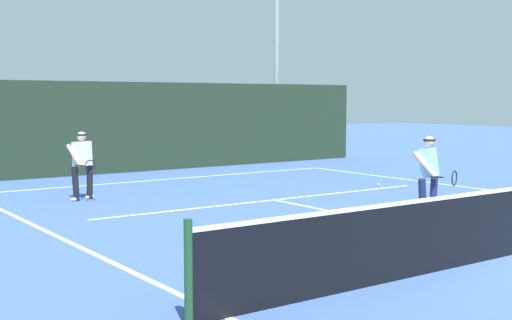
{
  "coord_description": "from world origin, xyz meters",
  "views": [
    {
      "loc": [
        -9.3,
        -5.89,
        2.31
      ],
      "look_at": [
        -0.87,
        5.93,
        1.0
      ],
      "focal_mm": 47.92,
      "sensor_mm": 36.0,
      "label": 1
    }
  ],
  "objects_px": {
    "player_far": "(82,163)",
    "light_pole": "(277,39)",
    "tennis_ball": "(379,185)",
    "player_near": "(429,173)"
  },
  "relations": [
    {
      "from": "tennis_ball",
      "to": "light_pole",
      "type": "distance_m",
      "value": 10.24
    },
    {
      "from": "player_near",
      "to": "light_pole",
      "type": "relative_size",
      "value": 0.21
    },
    {
      "from": "tennis_ball",
      "to": "light_pole",
      "type": "relative_size",
      "value": 0.01
    },
    {
      "from": "player_near",
      "to": "player_far",
      "type": "bearing_deg",
      "value": -73.92
    },
    {
      "from": "player_far",
      "to": "light_pole",
      "type": "relative_size",
      "value": 0.21
    },
    {
      "from": "player_far",
      "to": "tennis_ball",
      "type": "bearing_deg",
      "value": 145.43
    },
    {
      "from": "light_pole",
      "to": "player_far",
      "type": "bearing_deg",
      "value": -148.19
    },
    {
      "from": "player_far",
      "to": "light_pole",
      "type": "bearing_deg",
      "value": -166.7
    },
    {
      "from": "tennis_ball",
      "to": "light_pole",
      "type": "xyz_separation_m",
      "value": [
        3.11,
        8.6,
        4.59
      ]
    },
    {
      "from": "player_far",
      "to": "light_pole",
      "type": "height_order",
      "value": "light_pole"
    }
  ]
}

